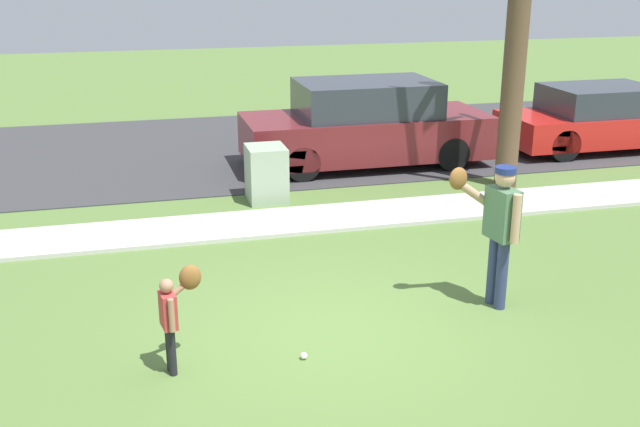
{
  "coord_description": "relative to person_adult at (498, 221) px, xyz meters",
  "views": [
    {
      "loc": [
        -1.99,
        -7.18,
        3.88
      ],
      "look_at": [
        0.14,
        1.06,
        1.0
      ],
      "focal_mm": 42.72,
      "sensor_mm": 36.0,
      "label": 1
    }
  ],
  "objects": [
    {
      "name": "street_tree_near",
      "position": [
        2.49,
        4.44,
        1.79
      ],
      "size": [
        1.85,
        1.88,
        5.36
      ],
      "color": "brown",
      "rests_on": "ground"
    },
    {
      "name": "utility_cabinet",
      "position": [
        -1.79,
        4.66,
        -0.59
      ],
      "size": [
        0.63,
        0.72,
        0.92
      ],
      "primitive_type": "cube",
      "color": "#9EB293",
      "rests_on": "ground"
    },
    {
      "name": "person_child",
      "position": [
        -3.66,
        -0.56,
        -0.38
      ],
      "size": [
        0.44,
        0.45,
        1.04
      ],
      "rotation": [
        0.0,
        0.0,
        0.16
      ],
      "color": "black",
      "rests_on": "ground"
    },
    {
      "name": "ground_plane",
      "position": [
        -1.98,
        3.33,
        -1.05
      ],
      "size": [
        48.0,
        48.0,
        0.0
      ],
      "primitive_type": "plane",
      "color": "#567538"
    },
    {
      "name": "parked_suv_maroon",
      "position": [
        0.5,
        6.43,
        -0.26
      ],
      "size": [
        4.7,
        1.9,
        1.63
      ],
      "rotation": [
        0.0,
        0.0,
        3.14
      ],
      "color": "maroon",
      "rests_on": "road_surface"
    },
    {
      "name": "road_surface",
      "position": [
        -1.98,
        8.43,
        -1.04
      ],
      "size": [
        36.0,
        6.8,
        0.02
      ],
      "primitive_type": "cube",
      "color": "#38383A",
      "rests_on": "ground"
    },
    {
      "name": "person_adult",
      "position": [
        0.0,
        0.0,
        0.0
      ],
      "size": [
        0.74,
        0.59,
        1.68
      ],
      "rotation": [
        0.0,
        0.0,
        -2.98
      ],
      "color": "navy",
      "rests_on": "ground"
    },
    {
      "name": "baseball",
      "position": [
        -2.42,
        -0.68,
        -1.01
      ],
      "size": [
        0.07,
        0.07,
        0.07
      ],
      "primitive_type": "sphere",
      "color": "white",
      "rests_on": "ground"
    },
    {
      "name": "parked_hatchback_red",
      "position": [
        5.62,
        6.43,
        -0.39
      ],
      "size": [
        4.0,
        1.75,
        1.33
      ],
      "rotation": [
        0.0,
        0.0,
        3.14
      ],
      "color": "red",
      "rests_on": "road_surface"
    },
    {
      "name": "sidewalk_strip",
      "position": [
        -1.98,
        3.43,
        -1.02
      ],
      "size": [
        36.0,
        1.2,
        0.06
      ],
      "primitive_type": "cube",
      "color": "beige",
      "rests_on": "ground"
    }
  ]
}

